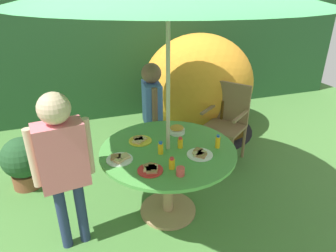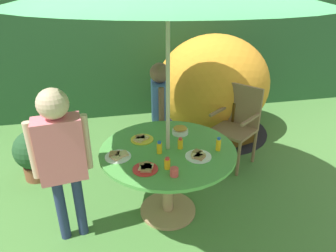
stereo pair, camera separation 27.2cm
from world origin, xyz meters
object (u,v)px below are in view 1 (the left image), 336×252
Objects in this scene: plate_far_left at (150,169)px; juice_bottle_center_back at (161,148)px; snack_bowl at (177,130)px; plate_back_edge at (200,154)px; cup_near at (180,171)px; dome_tent at (198,84)px; juice_bottle_far_right at (172,163)px; plate_near_right at (140,140)px; child_in_blue_shirt at (152,104)px; potted_plant at (23,161)px; juice_bottle_near_left at (180,143)px; child_in_pink_shirt at (62,155)px; plate_mid_right at (120,159)px; wooden_chair at (227,118)px; garden_table at (168,163)px; juice_bottle_center_front at (218,142)px.

juice_bottle_center_back is (0.16, 0.24, 0.04)m from plate_far_left.
plate_back_edge is (0.04, -0.48, -0.03)m from snack_bowl.
juice_bottle_center_back reaches higher than cup_near.
dome_tent reaches higher than juice_bottle_far_right.
cup_near is (-1.15, -2.21, 0.04)m from dome_tent.
plate_near_right is 0.96× the size of plate_back_edge.
juice_bottle_center_back is at bearing 97.17° from cup_near.
plate_near_right is (-0.32, -0.66, -0.10)m from child_in_blue_shirt.
juice_bottle_near_left reaches higher than potted_plant.
plate_mid_right is at bearing 1.21° from child_in_pink_shirt.
wooden_chair is at bearing 36.21° from juice_bottle_center_back.
plate_back_edge is at bearing -12.36° from plate_mid_right.
garden_table is at bearing 6.56° from plate_mid_right.
juice_bottle_center_back is (-1.18, -0.87, 0.23)m from wooden_chair.
snack_bowl is 1.38× the size of juice_bottle_center_back.
child_in_pink_shirt reaches higher than wooden_chair.
plate_near_right is 1.74× the size of juice_bottle_center_front.
plate_near_right and plate_back_edge have the same top height.
dome_tent is at bearing 66.19° from plate_back_edge.
plate_near_right is at bearing 143.72° from juice_bottle_near_left.
plate_back_edge is at bearing 40.46° from cup_near.
potted_plant is 5.66× the size of juice_bottle_near_left.
plate_near_right reaches higher than potted_plant.
dome_tent is at bearing 58.01° from garden_table.
garden_table is at bearing -0.00° from child_in_pink_shirt.
plate_far_left and plate_mid_right have the same top height.
juice_bottle_center_front is (0.26, -0.41, 0.02)m from snack_bowl.
garden_table is at bearing 0.00° from child_in_blue_shirt.
wooden_chair is 1.30m from juice_bottle_near_left.
snack_bowl is at bearing 50.20° from juice_bottle_center_back.
plate_back_edge and plate_far_left have the same top height.
juice_bottle_center_back reaches higher than juice_bottle_near_left.
juice_bottle_center_back is at bearing -139.78° from dome_tent.
snack_bowl is 0.31m from juice_bottle_near_left.
juice_bottle_center_back is at bearing -5.12° from child_in_blue_shirt.
child_in_blue_shirt is at bearing -155.27° from dome_tent.
child_in_blue_shirt is at bearing 83.74° from cup_near.
plate_mid_right reaches higher than potted_plant.
dome_tent reaches higher than plate_back_edge.
child_in_pink_shirt reaches higher than juice_bottle_far_right.
plate_far_left is at bearing 146.84° from cup_near.
plate_back_edge is at bearing 11.43° from plate_far_left.
juice_bottle_far_right is 1.47× the size of cup_near.
child_in_blue_shirt is 0.97m from juice_bottle_center_back.
juice_bottle_near_left is at bearing -104.41° from snack_bowl.
plate_back_edge is at bearing -11.74° from child_in_pink_shirt.
garden_table is 0.95× the size of child_in_blue_shirt.
wooden_chair is (1.09, 0.80, -0.01)m from garden_table.
cup_near is at bearing -110.73° from juice_bottle_near_left.
plate_near_right is 0.32m from juice_bottle_center_back.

